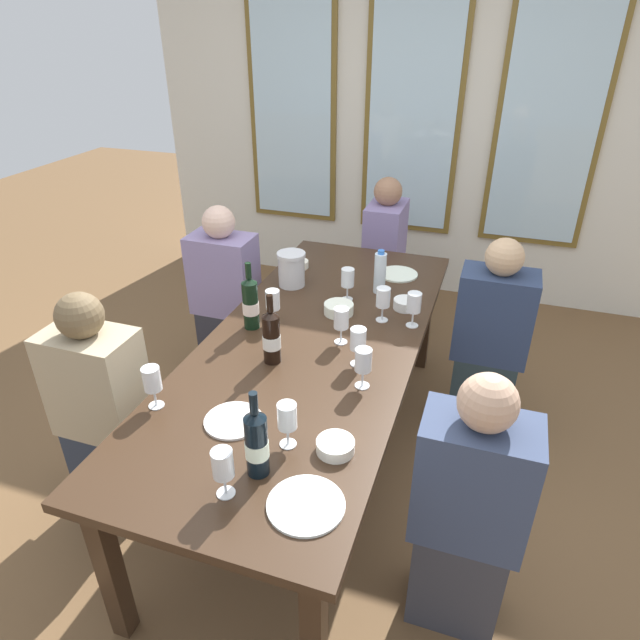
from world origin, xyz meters
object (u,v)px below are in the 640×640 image
object	(u,v)px
wine_bottle_1	(250,303)
tasting_bowl_0	(405,304)
wine_glass_5	(414,303)
wine_glass_7	(341,320)
seated_person_4	(384,260)
seated_person_1	(489,342)
seated_person_3	(467,514)
dining_table	(312,353)
metal_pitcher	(291,269)
wine_glass_8	(273,302)
wine_glass_1	(383,298)
seated_person_2	(104,413)
tasting_bowl_3	(335,446)
tasting_bowl_1	(299,264)
wine_glass_0	(348,278)
water_bottle	(380,273)
wine_glass_2	(358,340)
tasting_bowl_2	(339,309)
wine_glass_3	(287,418)
white_plate_2	(306,505)
wine_bottle_0	(257,443)
white_plate_0	(398,274)
wine_bottle_2	(271,337)
wine_glass_6	(363,362)
wine_glass_9	(152,381)
seated_person_0	(226,299)
white_plate_1	(233,420)

from	to	relation	value
wine_bottle_1	tasting_bowl_0	world-z (taller)	wine_bottle_1
wine_glass_5	wine_glass_7	xyz separation A→B (m)	(-0.28, -0.26, -0.00)
tasting_bowl_0	seated_person_4	xyz separation A→B (m)	(-0.34, 1.08, -0.24)
seated_person_1	seated_person_3	size ratio (longest dim) A/B	1.00
dining_table	metal_pitcher	bearing A→B (deg)	120.24
wine_glass_8	seated_person_4	xyz separation A→B (m)	(0.23, 1.43, -0.33)
tasting_bowl_0	metal_pitcher	bearing A→B (deg)	173.67
wine_glass_1	seated_person_2	distance (m)	1.37
tasting_bowl_3	wine_glass_5	bearing A→B (deg)	84.36
tasting_bowl_1	seated_person_3	xyz separation A→B (m)	(1.13, -1.35, -0.24)
tasting_bowl_3	wine_glass_0	world-z (taller)	wine_glass_0
water_bottle	wine_glass_2	xyz separation A→B (m)	(0.07, -0.71, 0.01)
tasting_bowl_2	tasting_bowl_3	size ratio (longest dim) A/B	1.11
seated_person_4	wine_glass_3	bearing A→B (deg)	-86.12
white_plate_2	wine_bottle_0	bearing A→B (deg)	156.29
wine_bottle_0	wine_glass_1	world-z (taller)	wine_bottle_0
wine_glass_1	wine_glass_8	distance (m)	0.53
white_plate_2	tasting_bowl_1	xyz separation A→B (m)	(-0.65, 1.67, 0.02)
white_plate_2	wine_glass_0	size ratio (longest dim) A/B	1.40
wine_bottle_0	tasting_bowl_2	distance (m)	1.13
tasting_bowl_3	white_plate_0	bearing A→B (deg)	93.37
white_plate_0	metal_pitcher	xyz separation A→B (m)	(-0.53, -0.32, 0.09)
wine_glass_8	wine_glass_7	bearing A→B (deg)	-10.48
wine_bottle_0	seated_person_3	xyz separation A→B (m)	(0.68, 0.24, -0.34)
seated_person_1	white_plate_2	bearing A→B (deg)	-107.39
wine_bottle_0	water_bottle	xyz separation A→B (m)	(0.07, 1.42, -0.01)
white_plate_0	tasting_bowl_2	bearing A→B (deg)	-109.05
wine_bottle_2	wine_glass_6	bearing A→B (deg)	-7.30
water_bottle	wine_glass_3	world-z (taller)	water_bottle
wine_glass_6	wine_glass_1	bearing A→B (deg)	94.91
metal_pitcher	wine_bottle_2	size ratio (longest dim) A/B	0.60
wine_glass_9	seated_person_0	xyz separation A→B (m)	(-0.37, 1.26, -0.33)
seated_person_4	white_plate_1	bearing A→B (deg)	-92.31
white_plate_2	wine_glass_8	xyz separation A→B (m)	(-0.53, 1.01, 0.11)
dining_table	seated_person_4	distance (m)	1.53
metal_pitcher	wine_bottle_2	bearing A→B (deg)	-75.10
wine_glass_8	seated_person_2	distance (m)	0.90
white_plate_2	wine_glass_8	world-z (taller)	wine_glass_8
wine_glass_0	seated_person_1	size ratio (longest dim) A/B	0.16
white_plate_2	wine_bottle_1	world-z (taller)	wine_bottle_1
metal_pitcher	wine_glass_5	xyz separation A→B (m)	(0.71, -0.23, 0.03)
dining_table	wine_glass_9	bearing A→B (deg)	-122.45
dining_table	tasting_bowl_3	xyz separation A→B (m)	(0.32, -0.66, 0.09)
tasting_bowl_3	seated_person_0	distance (m)	1.70
tasting_bowl_1	wine_glass_1	world-z (taller)	wine_glass_1
wine_bottle_2	tasting_bowl_2	xyz separation A→B (m)	(0.15, 0.50, -0.10)
wine_bottle_2	seated_person_3	xyz separation A→B (m)	(0.89, -0.38, -0.34)
seated_person_3	seated_person_1	bearing A→B (deg)	90.00
dining_table	wine_glass_8	bearing A→B (deg)	157.83
wine_glass_9	tasting_bowl_1	bearing A→B (deg)	87.58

